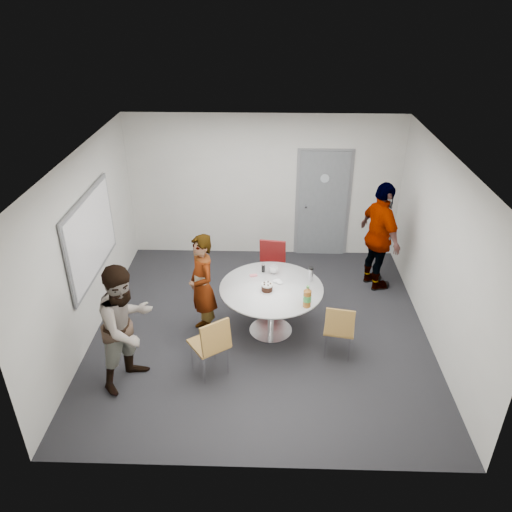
{
  "coord_description": "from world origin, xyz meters",
  "views": [
    {
      "loc": [
        0.12,
        -6.17,
        4.67
      ],
      "look_at": [
        -0.08,
        0.25,
        1.13
      ],
      "focal_mm": 35.0,
      "sensor_mm": 36.0,
      "label": 1
    }
  ],
  "objects_px": {
    "door": "(323,204)",
    "chair_near_right": "(339,326)",
    "person_left": "(127,326)",
    "person_right": "(380,237)",
    "chair_far": "(272,263)",
    "chair_near_left": "(212,342)",
    "whiteboard": "(91,236)",
    "table": "(273,294)",
    "person_main": "(202,286)"
  },
  "relations": [
    {
      "from": "person_main",
      "to": "chair_near_left",
      "type": "bearing_deg",
      "value": -13.76
    },
    {
      "from": "chair_near_left",
      "to": "person_right",
      "type": "height_order",
      "value": "person_right"
    },
    {
      "from": "chair_far",
      "to": "chair_near_right",
      "type": "bearing_deg",
      "value": 127.39
    },
    {
      "from": "whiteboard",
      "to": "chair_far",
      "type": "bearing_deg",
      "value": 17.38
    },
    {
      "from": "door",
      "to": "chair_near_right",
      "type": "xyz_separation_m",
      "value": [
        -0.01,
        -3.09,
        -0.5
      ]
    },
    {
      "from": "person_main",
      "to": "person_right",
      "type": "distance_m",
      "value": 3.13
    },
    {
      "from": "chair_near_right",
      "to": "chair_far",
      "type": "height_order",
      "value": "chair_far"
    },
    {
      "from": "chair_near_left",
      "to": "person_main",
      "type": "bearing_deg",
      "value": 68.3
    },
    {
      "from": "whiteboard",
      "to": "chair_far",
      "type": "distance_m",
      "value": 2.87
    },
    {
      "from": "person_left",
      "to": "person_right",
      "type": "height_order",
      "value": "person_right"
    },
    {
      "from": "chair_far",
      "to": "person_left",
      "type": "height_order",
      "value": "person_left"
    },
    {
      "from": "person_left",
      "to": "whiteboard",
      "type": "bearing_deg",
      "value": 62.35
    },
    {
      "from": "door",
      "to": "table",
      "type": "distance_m",
      "value": 2.73
    },
    {
      "from": "table",
      "to": "person_left",
      "type": "xyz_separation_m",
      "value": [
        -1.85,
        -1.09,
        0.18
      ]
    },
    {
      "from": "person_left",
      "to": "person_right",
      "type": "xyz_separation_m",
      "value": [
        3.62,
        2.46,
        0.08
      ]
    },
    {
      "from": "whiteboard",
      "to": "chair_near_left",
      "type": "height_order",
      "value": "whiteboard"
    },
    {
      "from": "table",
      "to": "whiteboard",
      "type": "bearing_deg",
      "value": 174.32
    },
    {
      "from": "person_left",
      "to": "chair_near_left",
      "type": "bearing_deg",
      "value": -52.47
    },
    {
      "from": "person_main",
      "to": "whiteboard",
      "type": "bearing_deg",
      "value": -127.87
    },
    {
      "from": "table",
      "to": "person_left",
      "type": "relative_size",
      "value": 0.87
    },
    {
      "from": "chair_near_left",
      "to": "person_right",
      "type": "relative_size",
      "value": 0.49
    },
    {
      "from": "chair_near_left",
      "to": "whiteboard",
      "type": "bearing_deg",
      "value": 110.4
    },
    {
      "from": "chair_near_right",
      "to": "person_main",
      "type": "bearing_deg",
      "value": 175.45
    },
    {
      "from": "whiteboard",
      "to": "person_right",
      "type": "bearing_deg",
      "value": 14.06
    },
    {
      "from": "person_main",
      "to": "door",
      "type": "bearing_deg",
      "value": 115.28
    },
    {
      "from": "door",
      "to": "person_left",
      "type": "xyz_separation_m",
      "value": [
        -2.77,
        -3.63,
        -0.16
      ]
    },
    {
      "from": "person_main",
      "to": "person_right",
      "type": "xyz_separation_m",
      "value": [
        2.8,
        1.4,
        0.14
      ]
    },
    {
      "from": "door",
      "to": "chair_far",
      "type": "xyz_separation_m",
      "value": [
        -0.94,
        -1.46,
        -0.44
      ]
    },
    {
      "from": "door",
      "to": "table",
      "type": "relative_size",
      "value": 1.41
    },
    {
      "from": "chair_near_right",
      "to": "person_left",
      "type": "height_order",
      "value": "person_left"
    },
    {
      "from": "person_left",
      "to": "person_right",
      "type": "distance_m",
      "value": 4.37
    },
    {
      "from": "chair_near_right",
      "to": "chair_far",
      "type": "distance_m",
      "value": 1.88
    },
    {
      "from": "table",
      "to": "chair_far",
      "type": "height_order",
      "value": "table"
    },
    {
      "from": "door",
      "to": "whiteboard",
      "type": "bearing_deg",
      "value": -147.34
    },
    {
      "from": "table",
      "to": "chair_far",
      "type": "distance_m",
      "value": 1.09
    },
    {
      "from": "whiteboard",
      "to": "person_main",
      "type": "relative_size",
      "value": 1.18
    },
    {
      "from": "chair_far",
      "to": "person_main",
      "type": "height_order",
      "value": "person_main"
    },
    {
      "from": "table",
      "to": "person_main",
      "type": "relative_size",
      "value": 0.93
    },
    {
      "from": "whiteboard",
      "to": "chair_near_left",
      "type": "xyz_separation_m",
      "value": [
        1.85,
        -1.25,
        -0.89
      ]
    },
    {
      "from": "person_left",
      "to": "person_right",
      "type": "relative_size",
      "value": 0.91
    },
    {
      "from": "person_main",
      "to": "person_right",
      "type": "height_order",
      "value": "person_right"
    },
    {
      "from": "table",
      "to": "chair_far",
      "type": "bearing_deg",
      "value": 91.41
    },
    {
      "from": "door",
      "to": "table",
      "type": "bearing_deg",
      "value": -109.83
    },
    {
      "from": "chair_near_left",
      "to": "chair_far",
      "type": "bearing_deg",
      "value": 34.06
    },
    {
      "from": "chair_near_left",
      "to": "chair_near_right",
      "type": "relative_size",
      "value": 1.07
    },
    {
      "from": "whiteboard",
      "to": "person_left",
      "type": "height_order",
      "value": "whiteboard"
    },
    {
      "from": "table",
      "to": "chair_near_right",
      "type": "relative_size",
      "value": 1.75
    },
    {
      "from": "whiteboard",
      "to": "chair_near_right",
      "type": "height_order",
      "value": "whiteboard"
    },
    {
      "from": "door",
      "to": "chair_far",
      "type": "relative_size",
      "value": 2.23
    },
    {
      "from": "door",
      "to": "person_main",
      "type": "height_order",
      "value": "door"
    }
  ]
}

